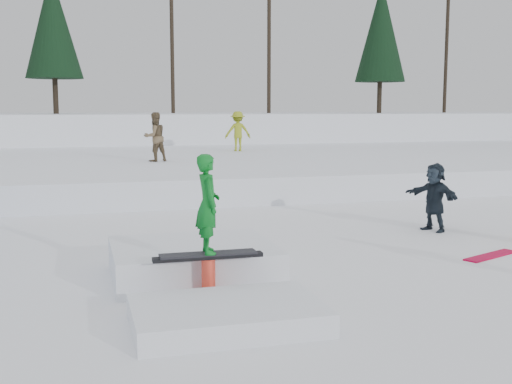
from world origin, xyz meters
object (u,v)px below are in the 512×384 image
object	(u,v)px
spectator_dark	(434,197)
jib_rail_feature	(201,269)
walker_olive	(155,137)
walker_ygreen	(238,131)

from	to	relation	value
spectator_dark	jib_rail_feature	distance (m)	6.73
walker_olive	spectator_dark	xyz separation A→B (m)	(4.95, -10.89, -0.93)
walker_olive	jib_rail_feature	bearing A→B (deg)	62.73
walker_ygreen	spectator_dark	world-z (taller)	walker_ygreen
walker_olive	walker_ygreen	world-z (taller)	walker_olive
walker_olive	jib_rail_feature	xyz separation A→B (m)	(-0.96, -14.08, -1.39)
spectator_dark	jib_rail_feature	bearing A→B (deg)	-80.14
walker_ygreen	spectator_dark	size ratio (longest dim) A/B	1.16
jib_rail_feature	spectator_dark	bearing A→B (deg)	28.32
walker_olive	spectator_dark	world-z (taller)	walker_olive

